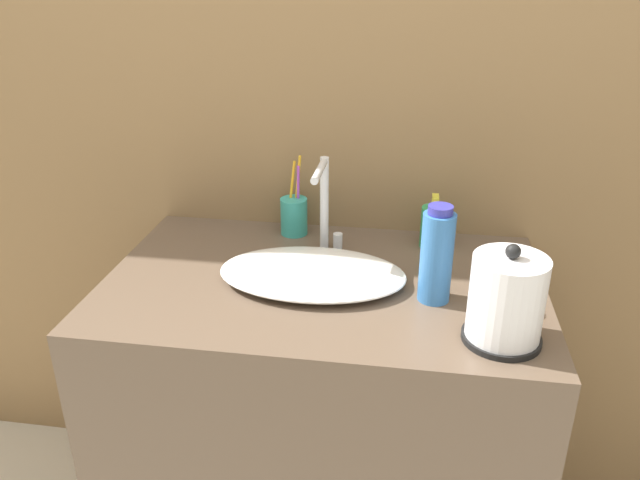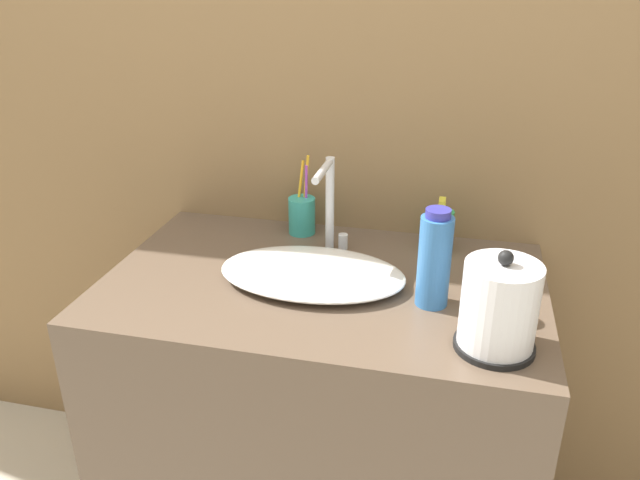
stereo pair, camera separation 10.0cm
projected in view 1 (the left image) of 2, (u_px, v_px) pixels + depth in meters
The scene contains 8 objects.
wall_back at pixel (343, 55), 1.55m from camera, with size 6.00×0.04×2.60m.
vanity_counter at pixel (323, 423), 1.61m from camera, with size 1.01×0.63×0.84m.
sink_basin at pixel (312, 273), 1.43m from camera, with size 0.43×0.27×0.04m.
faucet at pixel (325, 200), 1.53m from camera, with size 0.06×0.17×0.24m.
electric_kettle at pixel (506, 303), 1.18m from camera, with size 0.15×0.15×0.21m.
toothbrush_cup at pixel (294, 215), 1.66m from camera, with size 0.07×0.07×0.22m.
lotion_bottle at pixel (433, 226), 1.58m from camera, with size 0.06×0.06×0.14m.
shampoo_bottle at pixel (437, 256), 1.32m from camera, with size 0.07×0.07×0.22m.
Camera 1 is at (0.19, -0.94, 1.52)m, focal length 35.00 mm.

